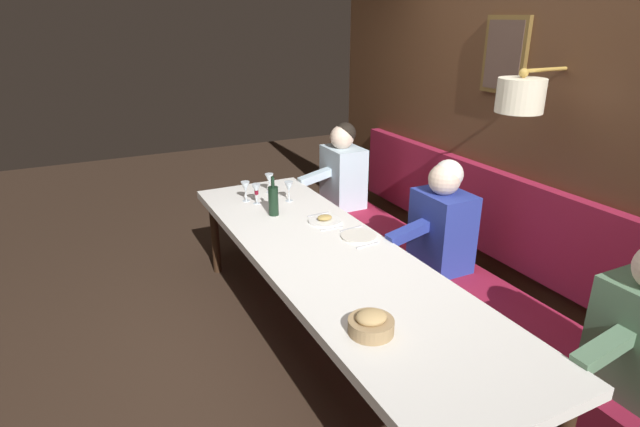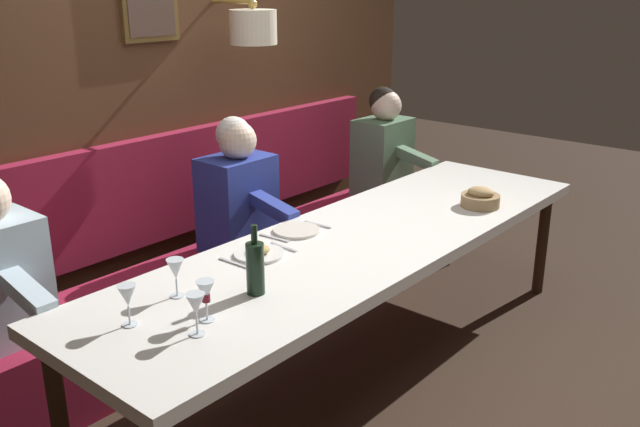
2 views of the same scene
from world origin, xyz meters
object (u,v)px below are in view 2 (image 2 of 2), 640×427
object	(u,v)px
diner_near	(238,190)
wine_glass_1	(127,297)
dining_table	(360,247)
wine_glass_2	(206,293)
wine_glass_3	(196,306)
diner_nearest	(384,146)
wine_bottle	(255,267)
bread_bowl	(480,198)
wine_glass_0	(175,270)

from	to	relation	value
diner_near	wine_glass_1	distance (m)	1.51
dining_table	diner_near	xyz separation A→B (m)	(0.88, 0.01, 0.13)
diner_near	dining_table	bearing A→B (deg)	-179.24
wine_glass_2	wine_glass_3	world-z (taller)	same
diner_near	wine_glass_1	world-z (taller)	diner_near
diner_nearest	diner_near	world-z (taller)	same
dining_table	diner_nearest	distance (m)	1.69
wine_bottle	wine_glass_2	bearing A→B (deg)	95.77
diner_nearest	wine_glass_1	size ratio (longest dim) A/B	4.82
wine_glass_3	bread_bowl	world-z (taller)	wine_glass_3
wine_glass_3	wine_bottle	bearing A→B (deg)	-77.37
dining_table	wine_glass_0	bearing A→B (deg)	81.24
diner_near	wine_glass_2	xyz separation A→B (m)	(-0.98, 1.08, 0.04)
diner_nearest	wine_glass_3	xyz separation A→B (m)	(-1.03, 2.62, 0.04)
dining_table	wine_glass_2	size ratio (longest dim) A/B	19.56
wine_glass_3	wine_bottle	world-z (taller)	wine_bottle
wine_glass_0	wine_glass_2	xyz separation A→B (m)	(-0.25, 0.06, -0.00)
wine_glass_0	bread_bowl	size ratio (longest dim) A/B	0.75
diner_nearest	wine_glass_0	distance (m)	2.57
diner_near	wine_glass_2	size ratio (longest dim) A/B	4.82
wine_glass_2	bread_bowl	world-z (taller)	wine_glass_2
diner_near	wine_glass_3	world-z (taller)	diner_near
wine_glass_0	wine_glass_3	distance (m)	0.35
wine_glass_1	bread_bowl	size ratio (longest dim) A/B	0.75
wine_glass_0	wine_bottle	world-z (taller)	wine_bottle
diner_near	wine_glass_3	xyz separation A→B (m)	(-1.03, 1.17, 0.04)
dining_table	wine_glass_2	xyz separation A→B (m)	(-0.10, 1.09, 0.17)
bread_bowl	wine_glass_0	bearing A→B (deg)	78.35
wine_glass_2	wine_bottle	size ratio (longest dim) A/B	0.55
wine_glass_2	wine_glass_3	distance (m)	0.11
diner_nearest	wine_glass_0	xyz separation A→B (m)	(-0.72, 2.47, 0.04)
dining_table	diner_nearest	xyz separation A→B (m)	(0.88, -1.44, 0.13)
wine_glass_2	diner_nearest	bearing A→B (deg)	-68.86
wine_glass_2	diner_near	bearing A→B (deg)	-47.75
wine_glass_3	wine_bottle	size ratio (longest dim) A/B	0.55
wine_glass_2	wine_bottle	distance (m)	0.29
dining_table	wine_glass_1	xyz separation A→B (m)	(0.10, 1.30, 0.17)
diner_nearest	wine_glass_1	bearing A→B (deg)	105.97
wine_glass_3	wine_glass_2	bearing A→B (deg)	-59.21
wine_glass_2	wine_bottle	xyz separation A→B (m)	(0.03, -0.29, 0.00)
wine_glass_0	dining_table	bearing A→B (deg)	-98.76
wine_glass_3	bread_bowl	distance (m)	2.02
diner_near	wine_glass_2	bearing A→B (deg)	132.25
diner_nearest	diner_near	distance (m)	1.45
wine_glass_1	bread_bowl	bearing A→B (deg)	-98.61
diner_near	wine_glass_3	bearing A→B (deg)	131.44
wine_glass_3	bread_bowl	bearing A→B (deg)	-92.07
diner_nearest	wine_glass_3	distance (m)	2.82
dining_table	wine_glass_3	world-z (taller)	wine_glass_3
wine_glass_0	wine_bottle	size ratio (longest dim) A/B	0.55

